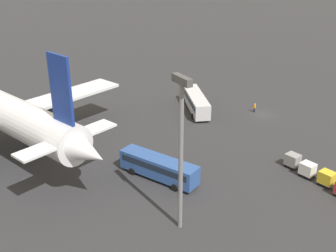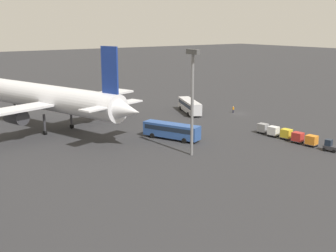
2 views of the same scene
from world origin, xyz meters
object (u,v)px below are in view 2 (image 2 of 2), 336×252
at_px(shuttle_bus_far, 171,130).
at_px(cargo_cart_yellow, 286,134).
at_px(cargo_cart_orange, 312,140).
at_px(shuttle_bus_near, 190,105).
at_px(airplane, 53,99).
at_px(cargo_cart_red, 298,137).
at_px(cargo_cart_grey, 263,128).
at_px(worker_person, 233,110).
at_px(baggage_tug, 330,146).
at_px(cargo_cart_white, 273,131).

xyz_separation_m(shuttle_bus_far, cargo_cart_yellow, (-13.24, -18.11, -0.68)).
bearing_deg(cargo_cart_orange, shuttle_bus_near, -1.01).
relative_size(airplane, shuttle_bus_near, 3.73).
relative_size(cargo_cart_red, cargo_cart_grey, 1.00).
bearing_deg(cargo_cart_orange, cargo_cart_grey, 0.31).
xyz_separation_m(shuttle_bus_far, worker_person, (11.43, -27.68, -1.00)).
bearing_deg(shuttle_bus_far, baggage_tug, -164.86).
bearing_deg(cargo_cart_white, baggage_tug, -178.23).
height_order(shuttle_bus_far, worker_person, shuttle_bus_far).
distance_m(airplane, worker_person, 45.09).
bearing_deg(cargo_cart_red, cargo_cart_grey, -1.02).
height_order(airplane, cargo_cart_red, airplane).
relative_size(cargo_cart_red, cargo_cart_yellow, 1.00).
bearing_deg(cargo_cart_white, cargo_cart_red, -179.48).
bearing_deg(baggage_tug, cargo_cart_white, -13.45).
bearing_deg(cargo_cart_white, cargo_cart_grey, -4.11).
height_order(shuttle_bus_near, baggage_tug, shuttle_bus_near).
bearing_deg(shuttle_bus_near, worker_person, -102.94).
distance_m(shuttle_bus_near, cargo_cart_yellow, 31.18).
bearing_deg(airplane, worker_person, -117.92).
bearing_deg(airplane, cargo_cart_yellow, -150.99).
relative_size(shuttle_bus_far, baggage_tug, 4.43).
height_order(airplane, baggage_tug, airplane).
relative_size(cargo_cart_white, cargo_cart_grey, 1.00).
xyz_separation_m(shuttle_bus_near, cargo_cart_red, (-34.10, 0.87, -0.74)).
xyz_separation_m(shuttle_bus_far, cargo_cart_grey, (-7.37, -17.94, -0.68)).
bearing_deg(cargo_cart_yellow, cargo_cart_grey, 1.59).
bearing_deg(baggage_tug, cargo_cart_orange, -13.49).
height_order(baggage_tug, cargo_cart_red, baggage_tug).
distance_m(airplane, cargo_cart_grey, 44.07).
distance_m(shuttle_bus_far, cargo_cart_red, 24.05).
relative_size(baggage_tug, cargo_cart_orange, 1.20).
bearing_deg(cargo_cart_grey, shuttle_bus_near, -1.62).
height_order(shuttle_bus_far, cargo_cart_grey, shuttle_bus_far).
xyz_separation_m(baggage_tug, cargo_cart_grey, (15.49, 0.18, 0.25)).
height_order(baggage_tug, cargo_cart_grey, baggage_tug).
relative_size(airplane, shuttle_bus_far, 4.06).
bearing_deg(worker_person, shuttle_bus_far, 112.44).
distance_m(cargo_cart_white, cargo_cart_grey, 2.94).
height_order(baggage_tug, cargo_cart_orange, baggage_tug).
bearing_deg(airplane, shuttle_bus_near, -110.24).
relative_size(worker_person, cargo_cart_grey, 0.78).
relative_size(shuttle_bus_far, cargo_cart_white, 5.30).
distance_m(worker_person, cargo_cart_yellow, 26.46).
bearing_deg(cargo_cart_white, shuttle_bus_near, -1.88).
bearing_deg(cargo_cart_red, cargo_cart_white, 0.52).
height_order(cargo_cart_white, cargo_cart_grey, same).
xyz_separation_m(cargo_cart_white, cargo_cart_grey, (2.94, -0.21, 0.00)).
distance_m(airplane, shuttle_bus_far, 26.16).
relative_size(shuttle_bus_far, cargo_cart_red, 5.30).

